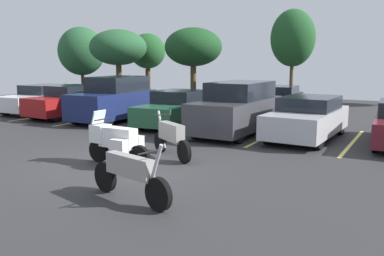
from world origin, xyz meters
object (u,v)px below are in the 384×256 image
Objects in this scene: motorcycle_second at (171,137)px; motorcycle_third at (130,174)px; car_navy at (114,100)px; car_white at (40,99)px; car_red at (70,102)px; car_far_black at (279,99)px; motorcycle_touring at (115,140)px; car_charcoal at (237,108)px; car_silver at (307,118)px; car_green at (176,109)px; car_far_tan at (228,96)px.

motorcycle_second is 0.84× the size of motorcycle_third.
car_white is at bearing 175.82° from car_navy.
car_far_black is at bearing 40.21° from car_red.
motorcycle_touring is at bearing -32.11° from car_white.
car_navy reaches higher than motorcycle_third.
car_red is at bearing -178.28° from car_navy.
car_charcoal is 1.05× the size of car_silver.
car_far_black is at bearing 70.43° from car_green.
car_navy is (-7.39, 8.40, 0.44)m from motorcycle_third.
car_red is 0.93× the size of car_far_tan.
car_green reaches higher than car_far_black.
motorcycle_third is at bearing -99.98° from car_silver.
car_red is at bearing -179.88° from car_silver.
car_white is 12.84m from car_far_black.
car_white is at bearing 176.91° from car_charcoal.
car_far_black is at bearing 96.53° from motorcycle_third.
car_far_black is at bearing 88.49° from motorcycle_touring.
car_navy is 0.97× the size of car_silver.
car_charcoal is (0.95, 6.06, 0.29)m from motorcycle_touring.
motorcycle_third is at bearing -64.05° from car_green.
car_far_tan reaches higher than car_green.
car_navy is (5.38, -0.39, 0.26)m from car_white.
motorcycle_touring is 13.31m from car_far_tan.
motorcycle_second is at bearing -28.13° from car_red.
car_silver is 1.02× the size of car_far_black.
car_charcoal reaches higher than car_green.
car_far_tan is at bearing 51.38° from car_red.
car_silver is 1.00× the size of car_far_tan.
car_far_tan is (5.47, 6.84, -0.01)m from car_red.
car_silver reaches higher than car_far_black.
car_charcoal is 7.26m from car_far_black.
car_red is 8.98m from car_charcoal.
motorcycle_second is 12.62m from car_white.
motorcycle_touring is at bearing -91.51° from car_far_black.
motorcycle_third is 0.51× the size of car_navy.
car_green is (-4.18, 8.59, 0.17)m from motorcycle_third.
car_silver is (5.65, -0.25, 0.03)m from car_green.
car_navy is (2.75, 0.08, 0.24)m from car_red.
car_white is 0.94× the size of car_silver.
car_charcoal reaches higher than car_white.
car_charcoal reaches higher than motorcycle_touring.
motorcycle_second is 11.83m from car_far_black.
car_white is 0.96× the size of car_green.
motorcycle_third is 0.53× the size of car_white.
car_navy is (-5.28, 6.30, 0.32)m from motorcycle_touring.
motorcycle_touring is 6.15m from car_charcoal.
car_navy is 8.86m from car_silver.
motorcycle_third is (1.28, -3.58, -0.05)m from motorcycle_second.
car_green is 1.00× the size of car_far_black.
car_silver is at bearing -1.81° from car_white.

